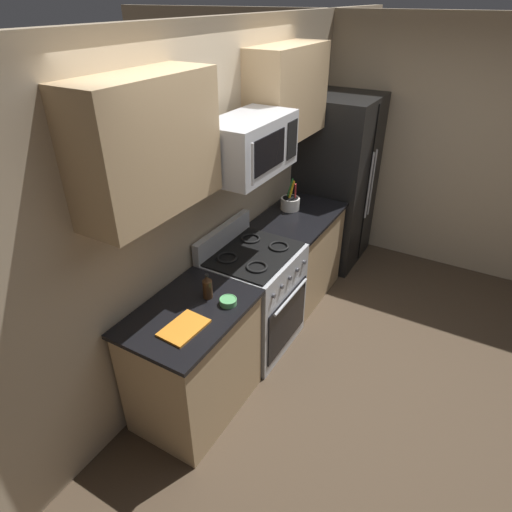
% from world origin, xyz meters
% --- Properties ---
extents(ground_plane, '(16.00, 16.00, 0.00)m').
position_xyz_m(ground_plane, '(0.00, 0.00, 0.00)').
color(ground_plane, '#473828').
extents(wall_back, '(8.00, 0.10, 2.60)m').
position_xyz_m(wall_back, '(0.00, 1.03, 1.30)').
color(wall_back, tan).
rests_on(wall_back, ground).
extents(counter_left, '(0.93, 0.65, 0.91)m').
position_xyz_m(counter_left, '(-0.85, 0.64, 0.46)').
color(counter_left, tan).
rests_on(counter_left, ground).
extents(range_oven, '(0.76, 0.69, 1.09)m').
position_xyz_m(range_oven, '(-0.00, 0.64, 0.47)').
color(range_oven, '#B2B5BA').
rests_on(range_oven, ground).
extents(counter_right, '(0.97, 0.65, 0.91)m').
position_xyz_m(counter_right, '(0.87, 0.64, 0.46)').
color(counter_right, tan).
rests_on(counter_right, ground).
extents(refrigerator, '(0.84, 0.76, 1.85)m').
position_xyz_m(refrigerator, '(1.79, 0.62, 0.93)').
color(refrigerator, black).
rests_on(refrigerator, ground).
extents(wall_right, '(0.10, 8.00, 2.60)m').
position_xyz_m(wall_right, '(2.31, 0.00, 1.30)').
color(wall_right, tan).
rests_on(wall_right, ground).
extents(microwave, '(0.77, 0.44, 0.40)m').
position_xyz_m(microwave, '(-0.00, 0.67, 1.80)').
color(microwave, '#B2B5BA').
extents(upper_cabinets_left, '(0.92, 0.34, 0.75)m').
position_xyz_m(upper_cabinets_left, '(-0.86, 0.81, 2.00)').
color(upper_cabinets_left, tan).
extents(upper_cabinets_right, '(0.96, 0.34, 0.75)m').
position_xyz_m(upper_cabinets_right, '(0.88, 0.81, 2.00)').
color(upper_cabinets_right, tan).
extents(utensil_crock, '(0.18, 0.18, 0.30)m').
position_xyz_m(utensil_crock, '(0.93, 0.77, 0.98)').
color(utensil_crock, white).
rests_on(utensil_crock, counter_right).
extents(cutting_board, '(0.31, 0.22, 0.02)m').
position_xyz_m(cutting_board, '(-1.01, 0.56, 0.92)').
color(cutting_board, orange).
rests_on(cutting_board, counter_left).
extents(bottle_soy, '(0.07, 0.07, 0.19)m').
position_xyz_m(bottle_soy, '(-0.66, 0.62, 1.00)').
color(bottle_soy, '#382314').
rests_on(bottle_soy, counter_left).
extents(prep_bowl, '(0.12, 0.12, 0.05)m').
position_xyz_m(prep_bowl, '(-0.66, 0.45, 0.93)').
color(prep_bowl, '#59AD66').
rests_on(prep_bowl, counter_left).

